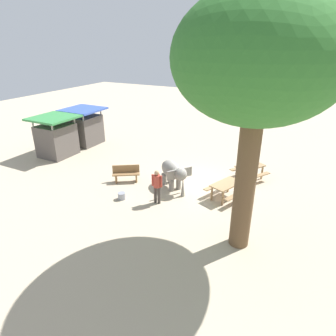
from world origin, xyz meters
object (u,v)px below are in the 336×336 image
object	(u,v)px
picnic_table_far	(226,187)
feed_bucket	(122,196)
market_stall_green	(57,138)
wooden_bench	(126,173)
person_handler	(157,184)
market_stall_blue	(85,128)
shade_tree_main	(260,61)
elephant	(173,172)
picnic_table_near	(250,169)

from	to	relation	value
picnic_table_far	feed_bucket	bearing A→B (deg)	-40.13
market_stall_green	wooden_bench	bearing A→B (deg)	-100.94
wooden_bench	market_stall_green	world-z (taller)	market_stall_green
person_handler	market_stall_blue	world-z (taller)	market_stall_blue
shade_tree_main	feed_bucket	bearing A→B (deg)	82.86
shade_tree_main	feed_bucket	distance (m)	8.43
person_handler	picnic_table_far	distance (m)	3.23
person_handler	wooden_bench	xyz separation A→B (m)	(1.22, 2.54, -0.48)
wooden_bench	market_stall_blue	distance (m)	7.19
elephant	wooden_bench	world-z (taller)	elephant
picnic_table_far	market_stall_green	world-z (taller)	market_stall_green
shade_tree_main	picnic_table_near	world-z (taller)	shade_tree_main
person_handler	shade_tree_main	world-z (taller)	shade_tree_main
elephant	market_stall_green	distance (m)	8.65
shade_tree_main	feed_bucket	world-z (taller)	shade_tree_main
person_handler	picnic_table_near	xyz separation A→B (m)	(4.45, -3.15, -0.36)
market_stall_blue	wooden_bench	bearing A→B (deg)	-121.84
wooden_bench	picnic_table_far	world-z (taller)	wooden_bench
elephant	feed_bucket	size ratio (longest dim) A/B	5.27
wooden_bench	picnic_table_near	xyz separation A→B (m)	(3.23, -5.69, 0.12)
picnic_table_near	shade_tree_main	bearing A→B (deg)	-138.45
person_handler	market_stall_blue	distance (m)	9.96
wooden_bench	market_stall_green	distance (m)	6.23
picnic_table_near	feed_bucket	bearing A→B (deg)	167.95
market_stall_blue	market_stall_green	bearing A→B (deg)	180.00
picnic_table_far	person_handler	bearing A→B (deg)	-33.33
wooden_bench	feed_bucket	bearing A→B (deg)	85.45
picnic_table_far	feed_bucket	xyz separation A→B (m)	(-2.29, 4.29, -0.43)
shade_tree_main	market_stall_blue	xyz separation A→B (m)	(6.16, 12.67, -5.18)
shade_tree_main	picnic_table_far	xyz separation A→B (m)	(3.00, 1.42, -5.73)
picnic_table_near	market_stall_blue	distance (m)	11.79
picnic_table_far	market_stall_green	xyz separation A→B (m)	(0.56, 11.25, 0.55)
feed_bucket	elephant	bearing A→B (deg)	-38.21
shade_tree_main	feed_bucket	xyz separation A→B (m)	(0.72, 5.71, -6.16)
picnic_table_near	picnic_table_far	bearing A→B (deg)	-158.72
market_stall_blue	picnic_table_far	bearing A→B (deg)	-105.66
picnic_table_far	market_stall_blue	bearing A→B (deg)	-83.83
market_stall_green	market_stall_blue	xyz separation A→B (m)	(2.60, 0.00, 0.00)
feed_bucket	person_handler	bearing A→B (deg)	-74.78
person_handler	shade_tree_main	distance (m)	6.83
market_stall_green	feed_bucket	xyz separation A→B (m)	(-2.84, -6.96, -0.98)
wooden_bench	feed_bucket	xyz separation A→B (m)	(-1.67, -0.88, -0.31)
person_handler	market_stall_blue	size ratio (longest dim) A/B	0.64
feed_bucket	market_stall_blue	bearing A→B (deg)	51.99
shade_tree_main	market_stall_green	world-z (taller)	shade_tree_main
shade_tree_main	market_stall_green	xyz separation A→B (m)	(3.56, 12.67, -5.18)
feed_bucket	picnic_table_far	bearing A→B (deg)	-61.96
picnic_table_far	feed_bucket	distance (m)	4.88
person_handler	picnic_table_near	world-z (taller)	person_handler
picnic_table_near	market_stall_green	bearing A→B (deg)	132.31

